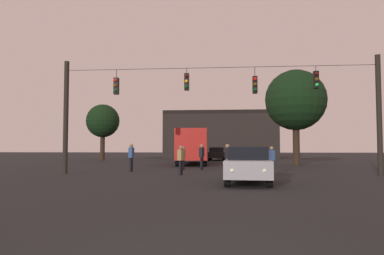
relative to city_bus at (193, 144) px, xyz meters
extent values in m
plane|color=black|center=(2.44, -4.08, -1.87)|extent=(168.00, 168.00, 0.00)
cylinder|color=black|center=(-6.28, -12.91, 1.39)|extent=(0.28, 0.28, 6.52)
cylinder|color=black|center=(11.16, -12.91, 1.39)|extent=(0.28, 0.28, 6.52)
cylinder|color=black|center=(2.44, -12.91, 4.12)|extent=(17.44, 0.02, 0.02)
cylinder|color=black|center=(-3.31, -12.91, 3.87)|extent=(0.03, 0.03, 0.48)
cube|color=black|center=(-3.31, -12.91, 3.16)|extent=(0.26, 0.32, 0.95)
sphere|color=red|center=(-3.31, -13.09, 3.46)|extent=(0.20, 0.20, 0.20)
sphere|color=#5B3D0C|center=(-3.31, -13.09, 3.16)|extent=(0.20, 0.20, 0.20)
sphere|color=#0C4219|center=(-3.31, -13.09, 2.86)|extent=(0.20, 0.20, 0.20)
cylinder|color=black|center=(0.76, -12.91, 3.96)|extent=(0.03, 0.03, 0.30)
cube|color=black|center=(0.76, -12.91, 3.34)|extent=(0.26, 0.32, 0.95)
sphere|color=#510A0A|center=(0.76, -13.09, 3.64)|extent=(0.20, 0.20, 0.20)
sphere|color=orange|center=(0.76, -13.09, 3.34)|extent=(0.20, 0.20, 0.20)
sphere|color=#0C4219|center=(0.76, -13.09, 3.04)|extent=(0.20, 0.20, 0.20)
cylinder|color=black|center=(4.57, -12.91, 3.85)|extent=(0.03, 0.03, 0.52)
cube|color=black|center=(4.57, -12.91, 3.11)|extent=(0.26, 0.32, 0.95)
sphere|color=red|center=(4.57, -13.09, 3.41)|extent=(0.20, 0.20, 0.20)
sphere|color=#5B3D0C|center=(4.57, -13.09, 3.11)|extent=(0.20, 0.20, 0.20)
sphere|color=#0C4219|center=(4.57, -13.09, 2.81)|extent=(0.20, 0.20, 0.20)
cylinder|color=black|center=(7.88, -12.91, 3.96)|extent=(0.03, 0.03, 0.30)
cube|color=black|center=(7.88, -12.91, 3.34)|extent=(0.26, 0.32, 0.95)
sphere|color=#510A0A|center=(7.88, -13.09, 3.64)|extent=(0.20, 0.20, 0.20)
sphere|color=#5B3D0C|center=(7.88, -13.09, 3.34)|extent=(0.20, 0.20, 0.20)
sphere|color=#1EE04C|center=(7.88, -13.09, 3.04)|extent=(0.20, 0.20, 0.20)
cube|color=#B21E19|center=(0.00, 0.01, -0.12)|extent=(3.08, 11.12, 2.50)
cube|color=black|center=(0.00, 0.01, 0.49)|extent=(3.08, 10.46, 0.70)
cylinder|color=black|center=(-1.32, 3.90, -1.37)|extent=(0.33, 1.01, 1.00)
cylinder|color=black|center=(0.90, 4.02, -1.37)|extent=(0.33, 1.01, 1.00)
cylinder|color=black|center=(-0.99, -2.25, -1.37)|extent=(0.33, 1.01, 1.00)
cylinder|color=black|center=(1.22, -2.13, -1.37)|extent=(0.33, 1.01, 1.00)
cylinder|color=black|center=(-0.89, -4.22, -1.37)|extent=(0.33, 1.01, 1.00)
cylinder|color=black|center=(1.33, -4.11, -1.37)|extent=(0.33, 1.01, 1.00)
cube|color=beige|center=(-0.17, 3.30, 0.49)|extent=(2.60, 0.93, 0.56)
cube|color=beige|center=(0.14, -2.74, 0.49)|extent=(2.60, 0.93, 0.56)
cube|color=#99999E|center=(3.84, -17.84, -1.21)|extent=(2.06, 4.40, 0.68)
cube|color=black|center=(3.85, -17.69, -0.61)|extent=(1.72, 2.42, 0.52)
cylinder|color=black|center=(4.54, -19.30, -1.55)|extent=(0.26, 0.65, 0.64)
cylinder|color=black|center=(2.96, -19.21, -1.55)|extent=(0.26, 0.65, 0.64)
cylinder|color=black|center=(4.72, -16.47, -1.55)|extent=(0.26, 0.65, 0.64)
cylinder|color=black|center=(3.14, -16.37, -1.55)|extent=(0.26, 0.65, 0.64)
sphere|color=white|center=(4.28, -19.97, -1.21)|extent=(0.18, 0.18, 0.18)
sphere|color=white|center=(3.13, -19.90, -1.21)|extent=(0.18, 0.18, 0.18)
cube|color=black|center=(2.00, 9.32, -1.21)|extent=(1.97, 4.37, 0.68)
cube|color=black|center=(2.00, 9.17, -0.61)|extent=(1.68, 2.38, 0.52)
cylinder|color=black|center=(1.27, 10.77, -1.55)|extent=(0.25, 0.65, 0.64)
cylinder|color=black|center=(2.85, 10.71, -1.55)|extent=(0.25, 0.65, 0.64)
cylinder|color=black|center=(1.16, 7.94, -1.55)|extent=(0.25, 0.65, 0.64)
cylinder|color=black|center=(2.73, 7.87, -1.55)|extent=(0.25, 0.65, 0.64)
sphere|color=white|center=(1.51, 11.44, -1.21)|extent=(0.18, 0.18, 0.18)
sphere|color=white|center=(2.66, 11.40, -1.21)|extent=(0.18, 0.18, 0.18)
cylinder|color=black|center=(0.52, -13.37, -1.47)|extent=(0.14, 0.14, 0.80)
cylinder|color=black|center=(0.46, -13.52, -1.47)|extent=(0.14, 0.14, 0.80)
cube|color=#997F4C|center=(0.49, -13.44, -0.77)|extent=(0.36, 0.42, 0.60)
sphere|color=#8C6B51|center=(0.49, -13.44, -0.37)|extent=(0.22, 0.22, 0.22)
cylinder|color=black|center=(-2.96, -10.85, -1.44)|extent=(0.14, 0.14, 0.86)
cylinder|color=black|center=(-2.93, -10.70, -1.44)|extent=(0.14, 0.14, 0.86)
cube|color=#2D4C7F|center=(-2.95, -10.78, -0.68)|extent=(0.30, 0.40, 0.64)
sphere|color=#8C6B51|center=(-2.95, -10.78, -0.25)|extent=(0.23, 0.23, 0.23)
cylinder|color=black|center=(5.50, -12.70, -1.48)|extent=(0.14, 0.14, 0.77)
cylinder|color=black|center=(5.46, -12.55, -1.48)|extent=(0.14, 0.14, 0.77)
cube|color=#2D4C7F|center=(5.48, -12.62, -0.80)|extent=(0.33, 0.41, 0.58)
sphere|color=#8C6B51|center=(5.48, -12.62, -0.41)|extent=(0.21, 0.21, 0.21)
cylinder|color=black|center=(3.04, -13.60, -1.45)|extent=(0.14, 0.14, 0.83)
cylinder|color=black|center=(3.01, -13.45, -1.45)|extent=(0.14, 0.14, 0.83)
cube|color=black|center=(3.03, -13.53, -0.72)|extent=(0.30, 0.39, 0.63)
sphere|color=#8C6B51|center=(3.03, -13.53, -0.29)|extent=(0.23, 0.23, 0.23)
cylinder|color=black|center=(1.36, -8.53, -1.44)|extent=(0.14, 0.14, 0.85)
cylinder|color=black|center=(1.30, -8.68, -1.44)|extent=(0.14, 0.14, 0.85)
cube|color=black|center=(1.33, -8.61, -0.69)|extent=(0.35, 0.42, 0.64)
sphere|color=#8C6B51|center=(1.33, -8.61, -0.26)|extent=(0.23, 0.23, 0.23)
cylinder|color=black|center=(0.09, -8.56, -1.48)|extent=(0.14, 0.14, 0.78)
cylinder|color=black|center=(0.06, -8.71, -1.48)|extent=(0.14, 0.14, 0.78)
cube|color=#997F4C|center=(0.07, -8.63, -0.79)|extent=(0.31, 0.40, 0.59)
sphere|color=#8C6B51|center=(0.07, -8.63, -0.39)|extent=(0.21, 0.21, 0.21)
cube|color=black|center=(2.35, 20.16, 1.14)|extent=(15.43, 10.32, 6.00)
cube|color=black|center=(2.35, 20.16, 4.39)|extent=(15.43, 10.32, 0.50)
cylinder|color=#2D2116|center=(-11.24, 8.11, -0.24)|extent=(0.53, 0.53, 3.26)
sphere|color=black|center=(-11.24, 8.11, 2.74)|extent=(3.85, 3.85, 3.85)
cylinder|color=#2D2116|center=(8.81, -2.29, -0.02)|extent=(0.55, 0.55, 3.70)
sphere|color=black|center=(8.81, -2.29, 3.60)|extent=(5.06, 5.06, 5.06)
camera|label=1|loc=(2.85, -33.28, -0.37)|focal=34.23mm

